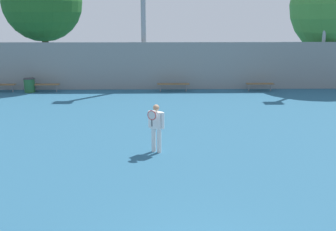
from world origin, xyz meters
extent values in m
cylinder|color=silver|center=(-0.90, 6.91, 0.41)|extent=(0.14, 0.14, 0.81)
cylinder|color=silver|center=(-0.72, 6.81, 0.41)|extent=(0.14, 0.14, 0.81)
cube|color=white|center=(-0.81, 6.86, 1.09)|extent=(0.43, 0.36, 0.56)
cylinder|color=white|center=(-1.02, 6.97, 1.10)|extent=(0.10, 0.10, 0.54)
cylinder|color=white|center=(-0.60, 6.74, 1.10)|extent=(0.10, 0.10, 0.54)
sphere|color=tan|center=(-0.81, 6.86, 1.50)|extent=(0.21, 0.21, 0.21)
cylinder|color=black|center=(-0.94, 6.61, 1.06)|extent=(0.03, 0.03, 0.22)
torus|color=red|center=(-0.94, 6.61, 1.32)|extent=(0.29, 0.17, 0.31)
cylinder|color=silver|center=(-0.94, 6.61, 1.32)|extent=(0.24, 0.13, 0.27)
cube|color=brown|center=(-9.95, 17.32, 0.43)|extent=(1.67, 0.40, 0.04)
cylinder|color=gray|center=(-9.28, 17.32, 0.21)|extent=(0.06, 0.06, 0.41)
cube|color=brown|center=(5.19, 17.32, 0.43)|extent=(1.62, 0.40, 0.04)
cylinder|color=gray|center=(4.54, 17.32, 0.21)|extent=(0.06, 0.06, 0.41)
cylinder|color=gray|center=(5.84, 17.32, 0.21)|extent=(0.06, 0.06, 0.41)
cube|color=brown|center=(0.09, 17.32, 0.43)|extent=(1.89, 0.40, 0.04)
cylinder|color=gray|center=(-0.67, 17.32, 0.21)|extent=(0.06, 0.06, 0.41)
cylinder|color=gray|center=(0.84, 17.32, 0.21)|extent=(0.06, 0.06, 0.41)
cube|color=brown|center=(-7.44, 17.32, 0.43)|extent=(1.75, 0.40, 0.04)
cylinder|color=gray|center=(-8.15, 17.32, 0.21)|extent=(0.06, 0.06, 0.41)
cylinder|color=gray|center=(-6.74, 17.32, 0.21)|extent=(0.06, 0.06, 0.41)
cylinder|color=#939399|center=(9.11, 18.28, 4.41)|extent=(0.20, 0.20, 8.82)
cylinder|color=#939399|center=(-1.66, 18.64, 4.42)|extent=(0.30, 0.30, 8.84)
cylinder|color=#235B33|center=(-8.25, 17.20, 0.39)|extent=(0.61, 0.61, 0.77)
cylinder|color=#333338|center=(-8.25, 17.20, 0.79)|extent=(0.64, 0.64, 0.04)
cube|color=gray|center=(0.00, 17.99, 1.40)|extent=(34.22, 0.06, 2.80)
cylinder|color=brown|center=(-8.01, 20.19, 1.59)|extent=(0.40, 0.40, 3.19)
sphere|color=#235B23|center=(-8.01, 20.19, 5.15)|extent=(4.91, 4.91, 4.91)
camera|label=1|loc=(-0.67, -5.38, 4.42)|focal=42.00mm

